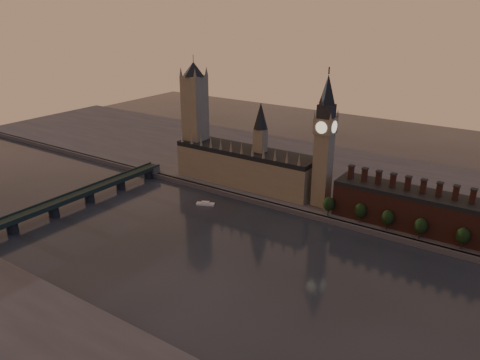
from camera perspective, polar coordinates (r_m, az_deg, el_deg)
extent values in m
plane|color=black|center=(298.06, -1.19, -10.24)|extent=(900.00, 900.00, 0.00)
cube|color=#4D4D53|center=(365.84, 6.99, -3.91)|extent=(900.00, 4.00, 4.00)
cube|color=#4D4D53|center=(442.31, 12.40, 0.16)|extent=(900.00, 180.00, 4.00)
cube|color=#7E7159|center=(410.31, 0.65, 1.42)|extent=(130.00, 30.00, 28.00)
cube|color=black|center=(405.34, 0.66, 3.55)|extent=(130.00, 30.00, 4.00)
cube|color=#7E7159|center=(394.77, 2.49, 4.58)|extent=(9.00, 9.00, 24.00)
cone|color=black|center=(389.06, 2.54, 7.84)|extent=(12.00, 12.00, 22.00)
cone|color=#7E7159|center=(427.22, -7.02, 5.27)|extent=(2.60, 2.60, 10.00)
cone|color=#7E7159|center=(420.46, -5.91, 5.07)|extent=(2.60, 2.60, 10.00)
cone|color=#7E7159|center=(413.86, -4.76, 4.85)|extent=(2.60, 2.60, 10.00)
cone|color=#7E7159|center=(407.44, -3.58, 4.63)|extent=(2.60, 2.60, 10.00)
cone|color=#7E7159|center=(401.20, -2.36, 4.40)|extent=(2.60, 2.60, 10.00)
cone|color=#7E7159|center=(395.16, -1.11, 4.16)|extent=(2.60, 2.60, 10.00)
cone|color=#7E7159|center=(389.32, 0.19, 3.91)|extent=(2.60, 2.60, 10.00)
cone|color=#7E7159|center=(383.68, 1.52, 3.65)|extent=(2.60, 2.60, 10.00)
cone|color=#7E7159|center=(378.27, 2.89, 3.38)|extent=(2.60, 2.60, 10.00)
cone|color=#7E7159|center=(373.09, 4.29, 3.10)|extent=(2.60, 2.60, 10.00)
cone|color=#7E7159|center=(368.15, 5.74, 2.81)|extent=(2.60, 2.60, 10.00)
cone|color=#7E7159|center=(363.46, 7.22, 2.52)|extent=(2.60, 2.60, 10.00)
cube|color=#7E7159|center=(433.00, -5.45, 6.64)|extent=(18.00, 18.00, 90.00)
cone|color=black|center=(423.68, -5.69, 13.34)|extent=(24.00, 24.00, 12.00)
cylinder|color=#232326|center=(422.97, -5.71, 14.15)|extent=(0.50, 0.50, 12.00)
cone|color=#7E7159|center=(423.05, -7.24, 13.00)|extent=(3.00, 3.00, 8.00)
cone|color=#7E7159|center=(412.76, -5.52, 12.88)|extent=(3.00, 3.00, 8.00)
cone|color=#7E7159|center=(435.10, -5.82, 13.26)|extent=(3.00, 3.00, 8.00)
cone|color=#7E7159|center=(425.11, -4.12, 13.14)|extent=(3.00, 3.00, 8.00)
cube|color=#7E7159|center=(367.30, 10.03, 1.24)|extent=(12.00, 12.00, 58.00)
cube|color=#7E7159|center=(357.42, 10.37, 6.54)|extent=(14.00, 14.00, 12.00)
cube|color=#232326|center=(354.98, 10.49, 8.26)|extent=(11.00, 11.00, 10.00)
cone|color=black|center=(352.00, 10.66, 10.80)|extent=(13.00, 13.00, 22.00)
cylinder|color=#232326|center=(350.04, 10.81, 12.98)|extent=(1.00, 1.00, 5.00)
cylinder|color=beige|center=(351.03, 9.89, 6.31)|extent=(9.00, 0.50, 9.00)
cylinder|color=beige|center=(363.85, 10.85, 6.75)|extent=(9.00, 0.50, 9.00)
cylinder|color=beige|center=(360.28, 9.33, 6.71)|extent=(0.50, 9.00, 9.00)
cylinder|color=beige|center=(354.69, 11.44, 6.36)|extent=(0.50, 9.00, 9.00)
cone|color=#7E7159|center=(352.21, 9.06, 7.92)|extent=(2.00, 2.00, 6.00)
cone|color=#7E7159|center=(347.06, 11.01, 7.61)|extent=(2.00, 2.00, 6.00)
cone|color=#7E7159|center=(363.78, 9.95, 8.27)|extent=(2.00, 2.00, 6.00)
cone|color=#7E7159|center=(358.79, 11.85, 7.97)|extent=(2.00, 2.00, 6.00)
cube|color=#4A251C|center=(353.22, 20.23, -3.54)|extent=(110.00, 25.00, 24.00)
cube|color=black|center=(348.22, 20.50, -1.51)|extent=(110.00, 25.00, 3.00)
cube|color=#4A251C|center=(358.43, 13.39, 0.92)|extent=(3.50, 3.50, 9.00)
cube|color=#232326|center=(356.82, 13.45, 1.67)|extent=(4.20, 4.20, 1.00)
cube|color=#4A251C|center=(355.20, 14.95, 0.59)|extent=(3.50, 3.50, 9.00)
cube|color=#232326|center=(353.58, 15.02, 1.35)|extent=(4.20, 4.20, 1.00)
cube|color=#4A251C|center=(352.25, 16.54, 0.26)|extent=(3.50, 3.50, 9.00)
cube|color=#232326|center=(350.61, 16.62, 1.03)|extent=(4.20, 4.20, 1.00)
cube|color=#4A251C|center=(349.58, 18.15, -0.07)|extent=(3.50, 3.50, 9.00)
cube|color=#232326|center=(347.94, 18.24, 0.70)|extent=(4.20, 4.20, 1.00)
cube|color=#4A251C|center=(347.21, 19.79, -0.42)|extent=(3.50, 3.50, 9.00)
cube|color=#232326|center=(345.55, 19.89, 0.36)|extent=(4.20, 4.20, 1.00)
cube|color=#4A251C|center=(345.14, 21.45, -0.76)|extent=(3.50, 3.50, 9.00)
cube|color=#232326|center=(343.47, 21.56, 0.02)|extent=(4.20, 4.20, 1.00)
cube|color=#4A251C|center=(343.38, 23.13, -1.11)|extent=(3.50, 3.50, 9.00)
cube|color=#232326|center=(341.70, 23.24, -0.33)|extent=(4.20, 4.20, 1.00)
cube|color=#4A251C|center=(341.92, 24.82, -1.46)|extent=(3.50, 3.50, 9.00)
cube|color=#232326|center=(340.24, 24.95, -0.68)|extent=(4.20, 4.20, 1.00)
cube|color=#4A251C|center=(340.78, 26.53, -1.81)|extent=(3.50, 3.50, 9.00)
cube|color=#232326|center=(339.09, 26.66, -1.03)|extent=(4.20, 4.20, 1.00)
cylinder|color=black|center=(357.74, 10.69, -3.83)|extent=(0.80, 0.80, 6.00)
ellipsoid|color=black|center=(355.14, 10.76, -2.88)|extent=(8.60, 8.60, 10.75)
cylinder|color=black|center=(351.71, 14.37, -4.58)|extent=(0.80, 0.80, 6.00)
ellipsoid|color=black|center=(349.06, 14.46, -3.62)|extent=(8.60, 8.60, 10.75)
cylinder|color=black|center=(346.00, 17.44, -5.34)|extent=(0.80, 0.80, 6.00)
ellipsoid|color=black|center=(343.32, 17.55, -4.37)|extent=(8.60, 8.60, 10.75)
cylinder|color=black|center=(340.87, 21.03, -6.21)|extent=(0.80, 0.80, 6.00)
ellipsoid|color=black|center=(338.14, 21.17, -5.22)|extent=(8.60, 8.60, 10.75)
cylinder|color=black|center=(337.85, 25.36, -7.12)|extent=(0.80, 0.80, 6.00)
ellipsoid|color=black|center=(335.10, 25.53, -6.13)|extent=(8.60, 8.60, 10.75)
cube|color=black|center=(392.70, -20.46, -2.25)|extent=(12.00, 200.00, 2.50)
cube|color=black|center=(396.28, -20.96, -1.82)|extent=(1.00, 200.00, 1.30)
cube|color=black|center=(387.76, -20.01, -2.18)|extent=(1.00, 200.00, 1.30)
cube|color=#4D4D53|center=(449.95, -10.74, 1.32)|extent=(14.00, 8.00, 6.00)
cylinder|color=#232326|center=(372.99, -26.02, -5.17)|extent=(8.00, 8.00, 7.75)
cylinder|color=#232326|center=(388.56, -21.78, -3.50)|extent=(8.00, 8.00, 7.75)
cylinder|color=#232326|center=(406.38, -17.90, -1.95)|extent=(8.00, 8.00, 7.75)
cylinder|color=#232326|center=(426.17, -14.36, -0.53)|extent=(8.00, 8.00, 7.75)
cylinder|color=#232326|center=(447.68, -11.16, 0.76)|extent=(8.00, 8.00, 7.75)
cube|color=silver|center=(381.64, -4.24, -2.92)|extent=(15.18, 9.91, 1.69)
cube|color=silver|center=(381.05, -4.24, -2.72)|extent=(7.06, 5.48, 1.26)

